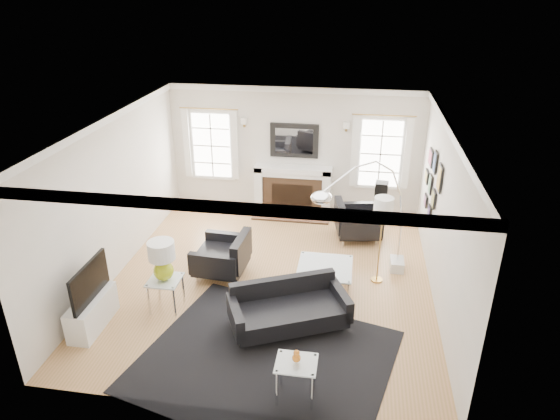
% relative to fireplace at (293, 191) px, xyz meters
% --- Properties ---
extents(floor, '(6.00, 6.00, 0.00)m').
position_rel_fireplace_xyz_m(floor, '(0.00, -2.79, -0.54)').
color(floor, '#A77B46').
rests_on(floor, ground).
extents(back_wall, '(5.50, 0.04, 2.80)m').
position_rel_fireplace_xyz_m(back_wall, '(0.00, 0.21, 0.86)').
color(back_wall, silver).
rests_on(back_wall, floor).
extents(front_wall, '(5.50, 0.04, 2.80)m').
position_rel_fireplace_xyz_m(front_wall, '(0.00, -5.79, 0.86)').
color(front_wall, silver).
rests_on(front_wall, floor).
extents(left_wall, '(0.04, 6.00, 2.80)m').
position_rel_fireplace_xyz_m(left_wall, '(-2.75, -2.79, 0.86)').
color(left_wall, silver).
rests_on(left_wall, floor).
extents(right_wall, '(0.04, 6.00, 2.80)m').
position_rel_fireplace_xyz_m(right_wall, '(2.75, -2.79, 0.86)').
color(right_wall, silver).
rests_on(right_wall, floor).
extents(ceiling, '(5.50, 6.00, 0.02)m').
position_rel_fireplace_xyz_m(ceiling, '(0.00, -2.79, 2.26)').
color(ceiling, white).
rests_on(ceiling, back_wall).
extents(crown_molding, '(5.50, 6.00, 0.12)m').
position_rel_fireplace_xyz_m(crown_molding, '(0.00, -2.79, 2.20)').
color(crown_molding, white).
rests_on(crown_molding, back_wall).
extents(fireplace, '(1.70, 0.69, 1.11)m').
position_rel_fireplace_xyz_m(fireplace, '(0.00, 0.00, 0.00)').
color(fireplace, white).
rests_on(fireplace, floor).
extents(mantel_mirror, '(1.05, 0.07, 0.75)m').
position_rel_fireplace_xyz_m(mantel_mirror, '(0.00, 0.16, 1.11)').
color(mantel_mirror, black).
rests_on(mantel_mirror, back_wall).
extents(window_left, '(1.24, 0.15, 1.62)m').
position_rel_fireplace_xyz_m(window_left, '(-1.85, 0.16, 0.92)').
color(window_left, white).
rests_on(window_left, back_wall).
extents(window_right, '(1.24, 0.15, 1.62)m').
position_rel_fireplace_xyz_m(window_right, '(1.85, 0.16, 0.92)').
color(window_right, white).
rests_on(window_right, back_wall).
extents(gallery_wall, '(0.04, 1.73, 1.29)m').
position_rel_fireplace_xyz_m(gallery_wall, '(2.72, -1.50, 0.99)').
color(gallery_wall, black).
rests_on(gallery_wall, right_wall).
extents(tv_unit, '(0.35, 1.00, 1.09)m').
position_rel_fireplace_xyz_m(tv_unit, '(-2.44, -4.49, -0.21)').
color(tv_unit, white).
rests_on(tv_unit, floor).
extents(area_rug, '(3.90, 3.50, 0.01)m').
position_rel_fireplace_xyz_m(area_rug, '(0.27, -4.84, -0.54)').
color(area_rug, black).
rests_on(area_rug, floor).
extents(sofa, '(1.92, 1.44, 0.57)m').
position_rel_fireplace_xyz_m(sofa, '(0.47, -4.02, -0.23)').
color(sofa, black).
rests_on(sofa, floor).
extents(armchair_left, '(0.94, 1.03, 0.65)m').
position_rel_fireplace_xyz_m(armchair_left, '(-0.84, -2.76, -0.18)').
color(armchair_left, black).
rests_on(armchair_left, floor).
extents(armchair_right, '(1.00, 1.08, 0.64)m').
position_rel_fireplace_xyz_m(armchair_right, '(1.40, -0.98, -0.19)').
color(armchair_right, black).
rests_on(armchair_right, floor).
extents(coffee_table, '(0.91, 0.91, 0.41)m').
position_rel_fireplace_xyz_m(coffee_table, '(0.94, -2.88, -0.17)').
color(coffee_table, silver).
rests_on(coffee_table, floor).
extents(side_table_left, '(0.50, 0.50, 0.55)m').
position_rel_fireplace_xyz_m(side_table_left, '(-1.51, -3.89, -0.10)').
color(side_table_left, silver).
rests_on(side_table_left, floor).
extents(nesting_table, '(0.51, 0.43, 0.56)m').
position_rel_fireplace_xyz_m(nesting_table, '(0.77, -5.44, -0.10)').
color(nesting_table, silver).
rests_on(nesting_table, floor).
extents(gourd_lamp, '(0.42, 0.42, 0.66)m').
position_rel_fireplace_xyz_m(gourd_lamp, '(-1.51, -3.89, 0.39)').
color(gourd_lamp, '#B1C418').
rests_on(gourd_lamp, side_table_left).
extents(orange_vase, '(0.11, 0.11, 0.17)m').
position_rel_fireplace_xyz_m(orange_vase, '(0.77, -5.44, 0.11)').
color(orange_vase, orange).
rests_on(orange_vase, nesting_table).
extents(arc_floor_lamp, '(1.63, 1.51, 2.30)m').
position_rel_fireplace_xyz_m(arc_floor_lamp, '(1.53, -2.66, 0.70)').
color(arc_floor_lamp, white).
rests_on(arc_floor_lamp, floor).
extents(stick_floor_lamp, '(0.32, 0.32, 1.59)m').
position_rel_fireplace_xyz_m(stick_floor_lamp, '(1.83, -2.54, 0.83)').
color(stick_floor_lamp, '#A67D39').
rests_on(stick_floor_lamp, floor).
extents(speaker_tower, '(0.27, 0.27, 1.21)m').
position_rel_fireplace_xyz_m(speaker_tower, '(1.88, -0.89, 0.06)').
color(speaker_tower, black).
rests_on(speaker_tower, floor).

